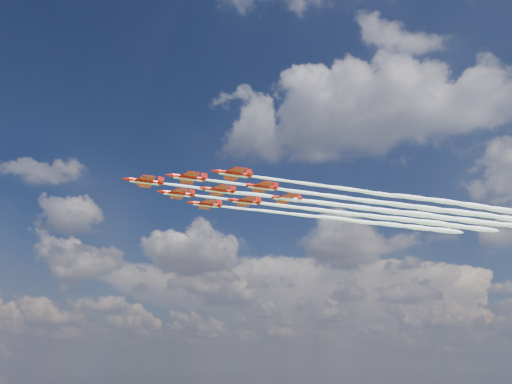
% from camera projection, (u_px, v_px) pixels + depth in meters
% --- Properties ---
extents(jet_lead, '(73.18, 69.01, 2.73)m').
position_uv_depth(jet_lead, '(301.00, 200.00, 147.17)').
color(jet_lead, '#AE0F09').
extents(jet_row2_port, '(73.18, 69.01, 2.73)m').
position_uv_depth(jet_row2_port, '(343.00, 197.00, 144.55)').
color(jet_row2_port, '#AE0F09').
extents(jet_row2_starb, '(73.18, 69.01, 2.73)m').
position_uv_depth(jet_row2_starb, '(322.00, 210.00, 156.47)').
color(jet_row2_starb, '#AE0F09').
extents(jet_row3_port, '(73.18, 69.01, 2.73)m').
position_uv_depth(jet_row3_port, '(387.00, 194.00, 141.93)').
color(jet_row3_port, '#AE0F09').
extents(jet_row3_centre, '(73.18, 69.01, 2.73)m').
position_uv_depth(jet_row3_centre, '(361.00, 208.00, 153.85)').
color(jet_row3_centre, '#AE0F09').
extents(jet_row3_starb, '(73.18, 69.01, 2.73)m').
position_uv_depth(jet_row3_starb, '(340.00, 219.00, 165.77)').
color(jet_row3_starb, '#AE0F09').
extents(jet_row4_port, '(73.18, 69.01, 2.73)m').
position_uv_depth(jet_row4_port, '(402.00, 205.00, 151.23)').
color(jet_row4_port, '#AE0F09').
extents(jet_row4_starb, '(73.18, 69.01, 2.73)m').
position_uv_depth(jet_row4_starb, '(377.00, 217.00, 163.15)').
color(jet_row4_starb, '#AE0F09').
extents(jet_tail, '(73.18, 69.01, 2.73)m').
position_uv_depth(jet_tail, '(416.00, 214.00, 160.53)').
color(jet_tail, '#AE0F09').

